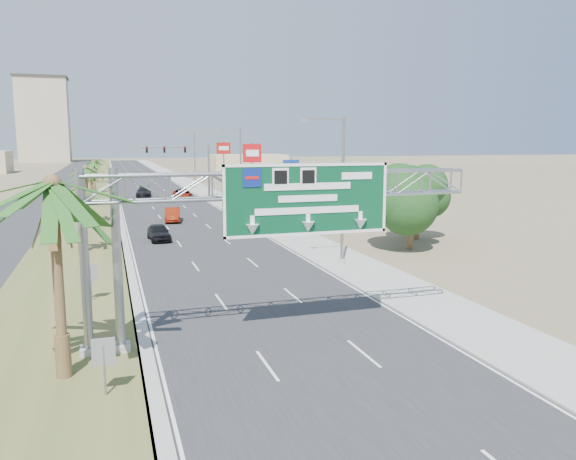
# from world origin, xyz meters

# --- Properties ---
(ground) EXTENTS (600.00, 600.00, 0.00)m
(ground) POSITION_xyz_m (0.00, 0.00, 0.00)
(ground) COLOR #8C7A59
(ground) RESTS_ON ground
(road) EXTENTS (12.00, 300.00, 0.02)m
(road) POSITION_xyz_m (0.00, 110.00, 0.01)
(road) COLOR #28282B
(road) RESTS_ON ground
(sidewalk_right) EXTENTS (4.00, 300.00, 0.10)m
(sidewalk_right) POSITION_xyz_m (8.50, 110.00, 0.05)
(sidewalk_right) COLOR #9E9B93
(sidewalk_right) RESTS_ON ground
(median_grass) EXTENTS (7.00, 300.00, 0.12)m
(median_grass) POSITION_xyz_m (-10.00, 110.00, 0.06)
(median_grass) COLOR #4D5D29
(median_grass) RESTS_ON ground
(opposing_road) EXTENTS (8.00, 300.00, 0.02)m
(opposing_road) POSITION_xyz_m (-17.00, 110.00, 0.01)
(opposing_road) COLOR #28282B
(opposing_road) RESTS_ON ground
(sign_gantry) EXTENTS (16.75, 1.24, 7.50)m
(sign_gantry) POSITION_xyz_m (-1.06, 9.93, 6.06)
(sign_gantry) COLOR gray
(sign_gantry) RESTS_ON ground
(palm_near) EXTENTS (5.70, 5.70, 8.35)m
(palm_near) POSITION_xyz_m (-9.20, 8.00, 6.93)
(palm_near) COLOR brown
(palm_near) RESTS_ON ground
(palm_row_b) EXTENTS (3.99, 3.99, 5.95)m
(palm_row_b) POSITION_xyz_m (-9.50, 32.00, 4.90)
(palm_row_b) COLOR brown
(palm_row_b) RESTS_ON ground
(palm_row_c) EXTENTS (3.99, 3.99, 6.75)m
(palm_row_c) POSITION_xyz_m (-9.50, 48.00, 5.66)
(palm_row_c) COLOR brown
(palm_row_c) RESTS_ON ground
(palm_row_d) EXTENTS (3.99, 3.99, 5.45)m
(palm_row_d) POSITION_xyz_m (-9.50, 66.00, 4.42)
(palm_row_d) COLOR brown
(palm_row_d) RESTS_ON ground
(palm_row_e) EXTENTS (3.99, 3.99, 6.15)m
(palm_row_e) POSITION_xyz_m (-9.50, 85.00, 5.09)
(palm_row_e) COLOR brown
(palm_row_e) RESTS_ON ground
(palm_row_f) EXTENTS (3.99, 3.99, 5.75)m
(palm_row_f) POSITION_xyz_m (-9.50, 110.00, 4.71)
(palm_row_f) COLOR brown
(palm_row_f) RESTS_ON ground
(streetlight_near) EXTENTS (3.27, 0.44, 10.00)m
(streetlight_near) POSITION_xyz_m (7.30, 22.00, 4.69)
(streetlight_near) COLOR gray
(streetlight_near) RESTS_ON ground
(streetlight_mid) EXTENTS (3.27, 0.44, 10.00)m
(streetlight_mid) POSITION_xyz_m (7.30, 52.00, 4.69)
(streetlight_mid) COLOR gray
(streetlight_mid) RESTS_ON ground
(streetlight_far) EXTENTS (3.27, 0.44, 10.00)m
(streetlight_far) POSITION_xyz_m (7.30, 88.00, 4.69)
(streetlight_far) COLOR gray
(streetlight_far) RESTS_ON ground
(signal_mast) EXTENTS (10.28, 0.71, 8.00)m
(signal_mast) POSITION_xyz_m (5.17, 71.97, 4.85)
(signal_mast) COLOR gray
(signal_mast) RESTS_ON ground
(store_building) EXTENTS (18.00, 10.00, 4.00)m
(store_building) POSITION_xyz_m (22.00, 66.00, 2.00)
(store_building) COLOR tan
(store_building) RESTS_ON ground
(oak_near) EXTENTS (4.50, 4.50, 6.80)m
(oak_near) POSITION_xyz_m (15.00, 26.00, 4.53)
(oak_near) COLOR brown
(oak_near) RESTS_ON ground
(oak_far) EXTENTS (3.50, 3.50, 5.60)m
(oak_far) POSITION_xyz_m (18.00, 30.00, 3.82)
(oak_far) COLOR brown
(oak_far) RESTS_ON ground
(median_signback_a) EXTENTS (0.75, 0.08, 2.08)m
(median_signback_a) POSITION_xyz_m (-7.80, 6.00, 1.45)
(median_signback_a) COLOR gray
(median_signback_a) RESTS_ON ground
(median_signback_b) EXTENTS (0.75, 0.08, 2.08)m
(median_signback_b) POSITION_xyz_m (-8.50, 18.00, 1.45)
(median_signback_b) COLOR gray
(median_signback_b) RESTS_ON ground
(tower_distant) EXTENTS (20.00, 16.00, 35.00)m
(tower_distant) POSITION_xyz_m (-32.00, 250.00, 17.50)
(tower_distant) COLOR tan
(tower_distant) RESTS_ON ground
(building_distant_right) EXTENTS (20.00, 12.00, 5.00)m
(building_distant_right) POSITION_xyz_m (30.00, 140.00, 2.50)
(building_distant_right) COLOR tan
(building_distant_right) RESTS_ON ground
(car_left_lane) EXTENTS (1.91, 4.25, 1.42)m
(car_left_lane) POSITION_xyz_m (-3.44, 36.15, 0.71)
(car_left_lane) COLOR black
(car_left_lane) RESTS_ON ground
(car_mid_lane) EXTENTS (2.06, 4.66, 1.49)m
(car_mid_lane) POSITION_xyz_m (-1.01, 47.56, 0.74)
(car_mid_lane) COLOR maroon
(car_mid_lane) RESTS_ON ground
(car_right_lane) EXTENTS (2.65, 5.50, 1.51)m
(car_right_lane) POSITION_xyz_m (2.98, 70.47, 0.75)
(car_right_lane) COLOR gray
(car_right_lane) RESTS_ON ground
(car_far) EXTENTS (2.69, 5.36, 1.49)m
(car_far) POSITION_xyz_m (-2.20, 76.63, 0.75)
(car_far) COLOR black
(car_far) RESTS_ON ground
(pole_sign_red_near) EXTENTS (2.41, 0.47, 8.37)m
(pole_sign_red_near) POSITION_xyz_m (10.51, 58.41, 6.53)
(pole_sign_red_near) COLOR gray
(pole_sign_red_near) RESTS_ON ground
(pole_sign_blue) EXTENTS (2.00, 0.90, 6.67)m
(pole_sign_blue) POSITION_xyz_m (11.74, 46.02, 4.77)
(pole_sign_blue) COLOR gray
(pole_sign_blue) RESTS_ON ground
(pole_sign_red_far) EXTENTS (2.21, 0.42, 8.53)m
(pole_sign_red_far) POSITION_xyz_m (10.24, 75.67, 6.74)
(pole_sign_red_far) COLOR gray
(pole_sign_red_far) RESTS_ON ground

